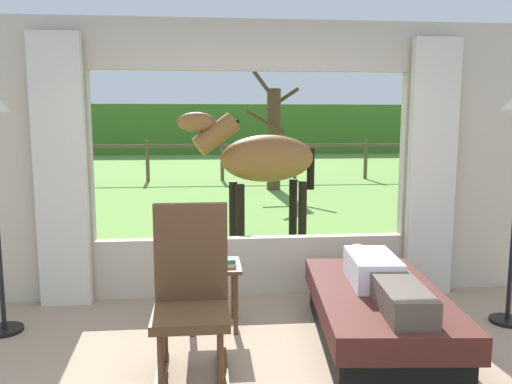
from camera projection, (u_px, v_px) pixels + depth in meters
back_wall_with_window at (251, 164)px, 4.76m from camera, size 5.20×0.12×2.55m
curtain_panel_left at (61, 173)px, 4.47m from camera, size 0.44×0.10×2.40m
curtain_panel_right at (432, 169)px, 4.79m from camera, size 0.44×0.10×2.40m
outdoor_pasture_lawn at (221, 174)px, 15.67m from camera, size 36.00×21.68×0.02m
distant_hill_ridge at (215, 129)px, 25.21m from camera, size 36.00×2.00×2.40m
recliner_sofa at (377, 315)px, 3.78m from camera, size 1.05×1.77×0.42m
reclining_person at (381, 278)px, 3.69m from camera, size 0.39×1.44×0.22m
rocking_chair at (191, 294)px, 3.29m from camera, size 0.48×0.68×1.12m
side_table at (213, 276)px, 4.06m from camera, size 0.44×0.44×0.52m
potted_plant at (202, 240)px, 4.08m from camera, size 0.22×0.22×0.32m
book_stack at (224, 262)px, 4.00m from camera, size 0.19×0.13×0.06m
horse at (262, 160)px, 6.50m from camera, size 1.82×0.82×1.73m
pasture_tree at (274, 136)px, 11.92m from camera, size 1.27×1.25×2.77m
pasture_fence_line at (222, 154)px, 13.82m from camera, size 16.10×0.10×1.10m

